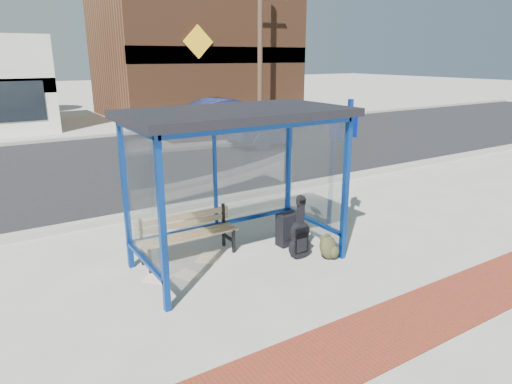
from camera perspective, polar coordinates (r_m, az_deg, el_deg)
ground at (r=7.35m, az=-2.16°, el=-8.76°), size 120.00×120.00×0.00m
brick_paver_strip at (r=5.55m, az=12.18°, el=-18.31°), size 60.00×1.00×0.01m
curb_near at (r=9.77m, az=-10.74°, el=-2.11°), size 60.00×0.25×0.12m
street_asphalt at (r=14.50m, az=-18.28°, el=3.24°), size 60.00×10.00×0.00m
curb_far at (r=19.40m, az=-22.12°, el=6.25°), size 60.00×0.25×0.12m
far_sidewalk at (r=21.26m, az=-23.08°, el=6.80°), size 60.00×4.00×0.01m
bus_shelter at (r=6.79m, az=-2.65°, el=7.46°), size 3.30×1.80×2.42m
storefront_brown at (r=26.76m, az=-7.55°, el=16.60°), size 10.00×7.08×6.40m
tree_right at (r=32.03m, az=-2.74°, el=20.74°), size 3.60×3.60×7.03m
utility_pole_east at (r=22.79m, az=0.51°, el=19.04°), size 1.60×0.24×8.00m
bench at (r=7.43m, az=-8.57°, el=-5.02°), size 1.62×0.40×0.76m
guitar_bag at (r=7.38m, az=5.51°, el=-5.62°), size 0.37×0.11×1.00m
suitcase at (r=7.89m, az=3.95°, el=-4.68°), size 0.37×0.25×0.62m
backpack at (r=7.49m, az=9.12°, el=-6.88°), size 0.38×0.36×0.40m
sign_post at (r=8.21m, az=11.40°, el=3.83°), size 0.10×0.31×2.45m
newspaper_a at (r=7.00m, az=-12.23°, el=-10.51°), size 0.47×0.48×0.01m
newspaper_b at (r=7.02m, az=-8.60°, el=-10.20°), size 0.41×0.45×0.01m
newspaper_c at (r=7.53m, az=-5.95°, el=-8.18°), size 0.53×0.54×0.01m
parked_car at (r=20.41m, az=-3.60°, el=9.71°), size 4.31×1.67×1.40m
fire_hydrant at (r=24.68m, az=3.83°, el=10.29°), size 0.37×0.24×0.81m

